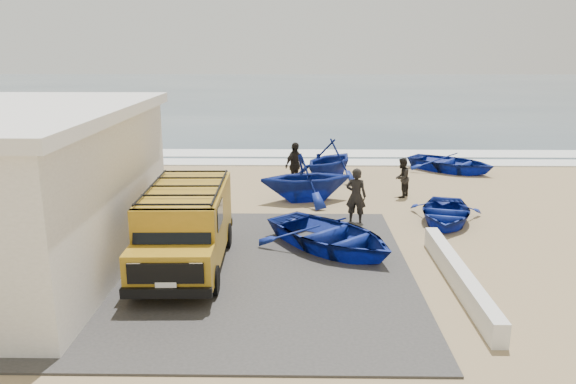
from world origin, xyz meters
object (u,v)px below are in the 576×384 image
object	(u,v)px
boat_near_right	(445,212)
fisherman_back	(295,165)
boat_near_left	(331,235)
fisherman_middle	(402,178)
parapet	(459,276)
boat_far_left	(329,160)
fisherman_front	(356,196)
van	(185,225)
boat_far_right	(451,163)
boat_mid_left	(306,177)

from	to	relation	value
boat_near_right	fisherman_back	distance (m)	6.97
boat_near_left	fisherman_middle	bearing A→B (deg)	19.93
parapet	boat_far_left	bearing A→B (deg)	102.78
fisherman_front	fisherman_back	size ratio (longest dim) A/B	0.99
parapet	boat_near_right	bearing A→B (deg)	79.20
boat_near_left	fisherman_front	size ratio (longest dim) A/B	2.32
van	parapet	bearing A→B (deg)	-11.24
boat_near_right	boat_far_right	size ratio (longest dim) A/B	0.84
boat_near_left	boat_far_right	world-z (taller)	boat_near_left
boat_mid_left	fisherman_front	distance (m)	3.22
fisherman_middle	van	bearing A→B (deg)	-11.58
boat_far_left	fisherman_middle	world-z (taller)	boat_far_left
parapet	boat_far_left	world-z (taller)	boat_far_left
boat_near_left	boat_far_left	xyz separation A→B (m)	(0.43, 8.85, 0.45)
boat_near_left	boat_mid_left	distance (m)	5.43
van	fisherman_back	bearing A→B (deg)	70.36
boat_near_left	boat_far_right	bearing A→B (deg)	16.84
fisherman_middle	fisherman_back	world-z (taller)	fisherman_back
boat_near_left	boat_far_right	xyz separation A→B (m)	(6.31, 10.64, -0.03)
van	boat_far_right	xyz separation A→B (m)	(10.27, 11.95, -0.77)
van	fisherman_front	world-z (taller)	van
boat_far_left	fisherman_front	world-z (taller)	fisherman_front
parapet	boat_near_right	world-z (taller)	boat_near_right
boat_far_left	boat_near_right	bearing A→B (deg)	-27.41
boat_near_right	boat_mid_left	xyz separation A→B (m)	(-4.65, 2.68, 0.56)
parapet	boat_near_right	xyz separation A→B (m)	(0.99, 5.21, 0.08)
boat_near_left	fisherman_middle	distance (m)	6.73
van	boat_far_right	distance (m)	15.77
boat_near_left	van	bearing A→B (deg)	155.90
fisherman_middle	fisherman_front	bearing A→B (deg)	0.22
boat_mid_left	fisherman_back	distance (m)	2.08
boat_near_right	boat_far_right	world-z (taller)	boat_far_right
boat_near_left	boat_far_left	bearing A→B (deg)	44.72
boat_near_right	parapet	bearing A→B (deg)	-85.57
parapet	boat_far_left	size ratio (longest dim) A/B	1.74
boat_far_right	van	bearing A→B (deg)	178.11
boat_mid_left	boat_far_left	xyz separation A→B (m)	(1.08, 3.48, -0.01)
fisherman_middle	boat_far_right	bearing A→B (deg)	178.25
boat_far_left	fisherman_front	distance (m)	6.28
boat_near_left	fisherman_front	world-z (taller)	fisherman_front
boat_near_left	boat_far_right	size ratio (longest dim) A/B	1.08
van	boat_near_left	size ratio (longest dim) A/B	1.19
parapet	boat_far_right	bearing A→B (deg)	75.93
boat_near_right	fisherman_front	size ratio (longest dim) A/B	1.81
boat_near_left	boat_mid_left	world-z (taller)	boat_mid_left
van	boat_near_right	size ratio (longest dim) A/B	1.52
parapet	boat_far_right	distance (m)	13.57
fisherman_front	fisherman_middle	xyz separation A→B (m)	(2.14, 3.37, -0.16)
parapet	fisherman_middle	world-z (taller)	fisherman_middle
boat_far_left	fisherman_middle	distance (m)	3.94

